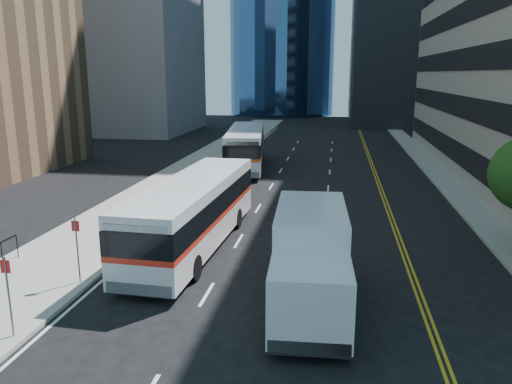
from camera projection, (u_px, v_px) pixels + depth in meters
ground at (299, 329)px, 15.58m from camera, size 160.00×160.00×0.00m
sidewalk_west at (195, 169)px, 41.20m from camera, size 5.00×90.00×0.15m
sidewalk_east at (441, 177)px, 38.17m from camera, size 2.00×90.00×0.15m
bus_front at (194, 211)px, 22.62m from camera, size 3.18×12.28×3.14m
bus_rear at (246, 146)px, 42.19m from camera, size 4.39×12.98×3.28m
box_truck at (310, 260)px, 16.62m from camera, size 2.73×7.03×3.31m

